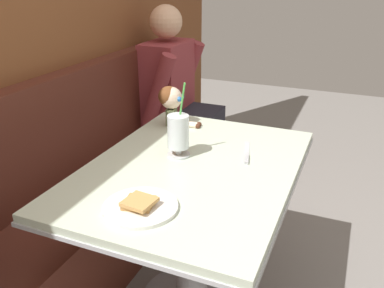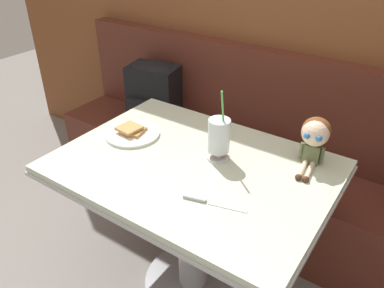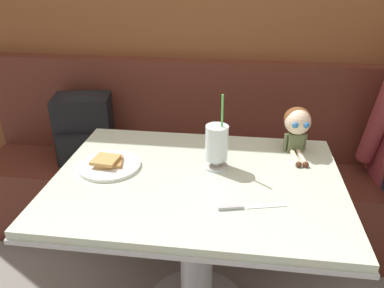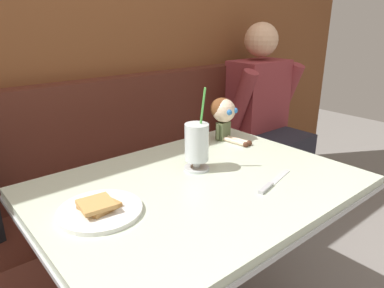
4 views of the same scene
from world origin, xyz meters
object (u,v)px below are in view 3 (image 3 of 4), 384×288
at_px(toast_plate, 109,165).
at_px(backpack, 84,126).
at_px(milkshake_glass, 217,145).
at_px(seated_doll, 297,124).
at_px(butter_knife, 240,207).

distance_m(toast_plate, backpack, 0.67).
height_order(toast_plate, milkshake_glass, milkshake_glass).
xyz_separation_m(toast_plate, seated_doll, (0.75, 0.24, 0.12)).
distance_m(milkshake_glass, backpack, 0.95).
bearing_deg(seated_doll, toast_plate, -162.14).
bearing_deg(backpack, milkshake_glass, -33.64).
bearing_deg(toast_plate, butter_knife, -21.96).
distance_m(milkshake_glass, seated_doll, 0.38).
relative_size(butter_knife, backpack, 0.57).
xyz_separation_m(toast_plate, milkshake_glass, (0.43, 0.06, 0.09)).
bearing_deg(backpack, toast_plate, -58.71).
relative_size(milkshake_glass, seated_doll, 1.41).
bearing_deg(toast_plate, milkshake_glass, 7.42).
height_order(toast_plate, backpack, backpack).
xyz_separation_m(milkshake_glass, backpack, (-0.77, 0.51, -0.18)).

